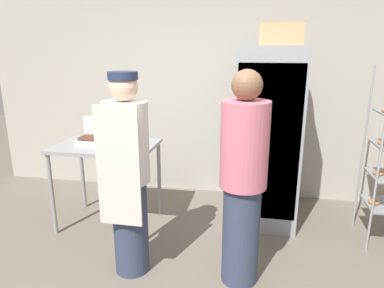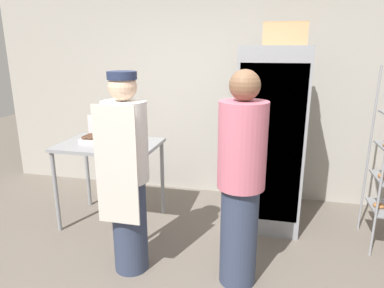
{
  "view_description": "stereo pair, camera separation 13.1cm",
  "coord_description": "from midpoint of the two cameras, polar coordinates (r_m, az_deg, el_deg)",
  "views": [
    {
      "loc": [
        0.47,
        -2.22,
        1.92
      ],
      "look_at": [
        -0.08,
        0.68,
        1.09
      ],
      "focal_mm": 32.0,
      "sensor_mm": 36.0,
      "label": 1
    },
    {
      "loc": [
        0.6,
        -2.19,
        1.92
      ],
      "look_at": [
        -0.08,
        0.68,
        1.09
      ],
      "focal_mm": 32.0,
      "sensor_mm": 36.0,
      "label": 2
    }
  ],
  "objects": [
    {
      "name": "person_baker",
      "position": [
        2.92,
        -11.94,
        -4.96
      ],
      "size": [
        0.37,
        0.39,
        1.75
      ],
      "color": "#333D56",
      "rests_on": "ground_plane"
    },
    {
      "name": "prep_counter",
      "position": [
        3.82,
        -15.02,
        -1.66
      ],
      "size": [
        1.05,
        0.73,
        0.93
      ],
      "color": "gray",
      "rests_on": "ground_plane"
    },
    {
      "name": "cardboard_storage_box",
      "position": [
        3.77,
        13.57,
        17.34
      ],
      "size": [
        0.44,
        0.27,
        0.23
      ],
      "color": "tan",
      "rests_on": "refrigerator"
    },
    {
      "name": "back_wall",
      "position": [
        4.52,
        3.86,
        9.52
      ],
      "size": [
        6.4,
        0.12,
        2.89
      ],
      "primitive_type": "cube",
      "color": "#ADA89E",
      "rests_on": "ground_plane"
    },
    {
      "name": "blender_pitcher",
      "position": [
        3.66,
        -11.61,
        1.53
      ],
      "size": [
        0.11,
        0.11,
        0.26
      ],
      "color": "black",
      "rests_on": "prep_counter"
    },
    {
      "name": "person_customer",
      "position": [
        2.75,
        7.13,
        -6.08
      ],
      "size": [
        0.38,
        0.38,
        1.78
      ],
      "color": "#333D56",
      "rests_on": "ground_plane"
    },
    {
      "name": "donut_box",
      "position": [
        3.86,
        -17.62,
        0.85
      ],
      "size": [
        0.24,
        0.23,
        0.28
      ],
      "color": "silver",
      "rests_on": "prep_counter"
    },
    {
      "name": "refrigerator",
      "position": [
        3.8,
        11.37,
        0.91
      ],
      "size": [
        0.69,
        0.74,
        1.95
      ],
      "color": "gray",
      "rests_on": "ground_plane"
    }
  ]
}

